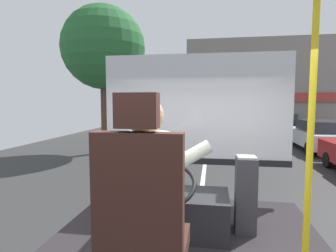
{
  "coord_description": "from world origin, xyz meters",
  "views": [
    {
      "loc": [
        0.23,
        -2.07,
        2.16
      ],
      "look_at": [
        -0.23,
        0.76,
        1.9
      ],
      "focal_mm": 29.23,
      "sensor_mm": 36.0,
      "label": 1
    }
  ],
  "objects_px": {
    "driver_seat": "(143,230)",
    "bus_driver": "(148,185)",
    "parked_car_black": "(279,123)",
    "handrail_pole": "(311,128)",
    "fare_box": "(246,194)",
    "steering_console": "(173,211)",
    "parked_car_white": "(321,135)"
  },
  "relations": [
    {
      "from": "driver_seat",
      "to": "parked_car_white",
      "type": "bearing_deg",
      "value": 65.87
    },
    {
      "from": "driver_seat",
      "to": "fare_box",
      "type": "distance_m",
      "value": 1.52
    },
    {
      "from": "driver_seat",
      "to": "handrail_pole",
      "type": "xyz_separation_m",
      "value": [
        1.03,
        0.51,
        0.55
      ]
    },
    {
      "from": "handrail_pole",
      "to": "fare_box",
      "type": "height_order",
      "value": "handrail_pole"
    },
    {
      "from": "handrail_pole",
      "to": "parked_car_white",
      "type": "xyz_separation_m",
      "value": [
        4.1,
        10.96,
        -1.29
      ]
    },
    {
      "from": "steering_console",
      "to": "parked_car_white",
      "type": "bearing_deg",
      "value": 63.45
    },
    {
      "from": "steering_console",
      "to": "parked_car_black",
      "type": "bearing_deg",
      "value": 73.78
    },
    {
      "from": "steering_console",
      "to": "parked_car_black",
      "type": "height_order",
      "value": "steering_console"
    },
    {
      "from": "fare_box",
      "to": "bus_driver",
      "type": "bearing_deg",
      "value": -120.74
    },
    {
      "from": "handrail_pole",
      "to": "fare_box",
      "type": "relative_size",
      "value": 2.94
    },
    {
      "from": "steering_console",
      "to": "fare_box",
      "type": "bearing_deg",
      "value": 10.64
    },
    {
      "from": "driver_seat",
      "to": "bus_driver",
      "type": "bearing_deg",
      "value": 90.0
    },
    {
      "from": "fare_box",
      "to": "parked_car_black",
      "type": "distance_m",
      "value": 16.73
    },
    {
      "from": "driver_seat",
      "to": "parked_car_white",
      "type": "height_order",
      "value": "driver_seat"
    },
    {
      "from": "fare_box",
      "to": "parked_car_white",
      "type": "xyz_separation_m",
      "value": [
        4.42,
        10.15,
        -0.54
      ]
    },
    {
      "from": "bus_driver",
      "to": "steering_console",
      "type": "height_order",
      "value": "bus_driver"
    },
    {
      "from": "bus_driver",
      "to": "steering_console",
      "type": "bearing_deg",
      "value": 90.0
    },
    {
      "from": "driver_seat",
      "to": "steering_console",
      "type": "bearing_deg",
      "value": 90.0
    },
    {
      "from": "fare_box",
      "to": "parked_car_white",
      "type": "height_order",
      "value": "fare_box"
    },
    {
      "from": "handrail_pole",
      "to": "parked_car_black",
      "type": "distance_m",
      "value": 17.49
    },
    {
      "from": "steering_console",
      "to": "handrail_pole",
      "type": "bearing_deg",
      "value": -33.2
    },
    {
      "from": "driver_seat",
      "to": "parked_car_black",
      "type": "relative_size",
      "value": 0.32
    },
    {
      "from": "bus_driver",
      "to": "fare_box",
      "type": "bearing_deg",
      "value": 59.26
    },
    {
      "from": "steering_console",
      "to": "parked_car_white",
      "type": "relative_size",
      "value": 0.26
    },
    {
      "from": "handrail_pole",
      "to": "steering_console",
      "type": "bearing_deg",
      "value": 146.8
    },
    {
      "from": "driver_seat",
      "to": "parked_car_black",
      "type": "distance_m",
      "value": 18.2
    },
    {
      "from": "handrail_pole",
      "to": "parked_car_black",
      "type": "height_order",
      "value": "handrail_pole"
    },
    {
      "from": "steering_console",
      "to": "parked_car_black",
      "type": "distance_m",
      "value": 17.04
    },
    {
      "from": "bus_driver",
      "to": "parked_car_black",
      "type": "distance_m",
      "value": 18.1
    },
    {
      "from": "fare_box",
      "to": "parked_car_white",
      "type": "relative_size",
      "value": 0.18
    },
    {
      "from": "parked_car_white",
      "to": "parked_car_black",
      "type": "height_order",
      "value": "parked_car_black"
    },
    {
      "from": "parked_car_white",
      "to": "fare_box",
      "type": "bearing_deg",
      "value": -113.53
    }
  ]
}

